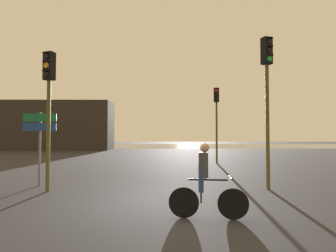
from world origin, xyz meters
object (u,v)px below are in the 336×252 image
traffic_light_far_right (217,111)px  cyclist (205,180)px  distant_building (55,126)px  traffic_light_near_left (49,94)px  traffic_light_near_right (267,84)px  direction_sign_post (40,135)px

traffic_light_far_right → cyclist: 11.34m
distant_building → traffic_light_near_left: 25.18m
distant_building → traffic_light_far_right: distant_building is taller
distant_building → traffic_light_near_right: (16.78, -22.95, 0.60)m
traffic_light_near_left → traffic_light_near_right: 7.15m
traffic_light_near_left → distant_building: bearing=-47.7°
traffic_light_far_right → direction_sign_post: (-7.68, -7.18, -1.50)m
cyclist → distant_building: bearing=-144.2°
traffic_light_near_left → cyclist: traffic_light_near_left is taller
traffic_light_near_right → cyclist: bearing=27.3°
distant_building → traffic_light_far_right: bearing=-42.3°
traffic_light_near_left → direction_sign_post: bearing=-33.1°
traffic_light_far_right → direction_sign_post: bearing=60.0°
direction_sign_post → traffic_light_far_right: bearing=-148.8°
direction_sign_post → cyclist: 6.51m
traffic_light_near_left → cyclist: 5.78m
distant_building → cyclist: distant_building is taller
traffic_light_near_left → direction_sign_post: (-0.72, 0.95, -1.30)m
distant_building → cyclist: 29.66m
direction_sign_post → cyclist: size_ratio=1.53×
traffic_light_near_left → cyclist: (4.59, -2.68, -2.27)m
traffic_light_far_right → distant_building: bearing=-25.3°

